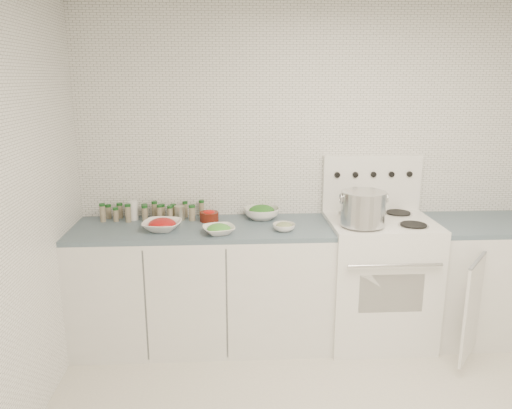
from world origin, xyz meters
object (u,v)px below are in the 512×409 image
Objects in this scene: bowl_tomato at (162,225)px; bowl_snowpea at (219,229)px; stock_pot at (363,207)px; stove at (377,275)px.

bowl_snowpea is at bearing -14.99° from bowl_tomato.
stock_pot is at bearing -3.85° from bowl_tomato.
bowl_tomato is 1.14× the size of bowl_snowpea.
bowl_tomato is 0.41m from bowl_snowpea.
bowl_tomato is (-1.58, -0.07, 0.44)m from stove.
stock_pot is 1.08× the size of bowl_tomato.
stock_pot is 1.23× the size of bowl_snowpea.
stove reaches higher than bowl_tomato.
stove reaches higher than stock_pot.
stock_pot reaches higher than bowl_tomato.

